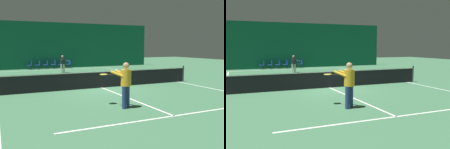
# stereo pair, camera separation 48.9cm
# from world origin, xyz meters

# --- Properties ---
(ground_plane) EXTENTS (60.00, 60.00, 0.00)m
(ground_plane) POSITION_xyz_m (0.00, 0.00, 0.00)
(ground_plane) COLOR #3D704C
(backdrop_curtain) EXTENTS (23.00, 0.12, 4.84)m
(backdrop_curtain) POSITION_xyz_m (0.00, 13.65, 2.42)
(backdrop_curtain) COLOR #0F5138
(backdrop_curtain) RESTS_ON ground
(court_line_baseline_far) EXTENTS (11.00, 0.10, 0.00)m
(court_line_baseline_far) POSITION_xyz_m (0.00, 11.90, 0.00)
(court_line_baseline_far) COLOR white
(court_line_baseline_far) RESTS_ON ground
(court_line_service_far) EXTENTS (8.25, 0.10, 0.00)m
(court_line_service_far) POSITION_xyz_m (0.00, 6.40, 0.00)
(court_line_service_far) COLOR white
(court_line_service_far) RESTS_ON ground
(court_line_service_near) EXTENTS (8.25, 0.10, 0.00)m
(court_line_service_near) POSITION_xyz_m (0.00, -6.40, 0.00)
(court_line_service_near) COLOR white
(court_line_service_near) RESTS_ON ground
(court_line_sideline_right) EXTENTS (0.10, 23.80, 0.00)m
(court_line_sideline_right) POSITION_xyz_m (5.50, 0.00, 0.00)
(court_line_sideline_right) COLOR white
(court_line_sideline_right) RESTS_ON ground
(court_line_centre) EXTENTS (0.10, 12.80, 0.00)m
(court_line_centre) POSITION_xyz_m (0.00, 0.00, 0.00)
(court_line_centre) COLOR white
(court_line_centre) RESTS_ON ground
(tennis_net) EXTENTS (12.00, 0.10, 1.07)m
(tennis_net) POSITION_xyz_m (0.00, 0.00, 0.51)
(tennis_net) COLOR black
(tennis_net) RESTS_ON ground
(player_near) EXTENTS (1.07, 1.37, 1.77)m
(player_near) POSITION_xyz_m (-1.00, -4.68, 1.03)
(player_near) COLOR navy
(player_near) RESTS_ON ground
(player_far) EXTENTS (0.64, 1.34, 1.54)m
(player_far) POSITION_xyz_m (-0.03, 8.85, 0.90)
(player_far) COLOR beige
(player_far) RESTS_ON ground
(courtside_chair_0) EXTENTS (0.44, 0.44, 0.84)m
(courtside_chair_0) POSITION_xyz_m (-2.29, 13.10, 0.49)
(courtside_chair_0) COLOR #2D2D2D
(courtside_chair_0) RESTS_ON ground
(courtside_chair_1) EXTENTS (0.44, 0.44, 0.84)m
(courtside_chair_1) POSITION_xyz_m (-1.49, 13.10, 0.49)
(courtside_chair_1) COLOR #2D2D2D
(courtside_chair_1) RESTS_ON ground
(courtside_chair_2) EXTENTS (0.44, 0.44, 0.84)m
(courtside_chair_2) POSITION_xyz_m (-0.70, 13.10, 0.49)
(courtside_chair_2) COLOR #2D2D2D
(courtside_chair_2) RESTS_ON ground
(courtside_chair_3) EXTENTS (0.44, 0.44, 0.84)m
(courtside_chair_3) POSITION_xyz_m (0.10, 13.10, 0.49)
(courtside_chair_3) COLOR #2D2D2D
(courtside_chair_3) RESTS_ON ground
(courtside_chair_4) EXTENTS (0.44, 0.44, 0.84)m
(courtside_chair_4) POSITION_xyz_m (0.89, 13.10, 0.49)
(courtside_chair_4) COLOR #2D2D2D
(courtside_chair_4) RESTS_ON ground
(courtside_chair_5) EXTENTS (0.44, 0.44, 0.84)m
(courtside_chair_5) POSITION_xyz_m (1.69, 13.10, 0.49)
(courtside_chair_5) COLOR #2D2D2D
(courtside_chair_5) RESTS_ON ground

